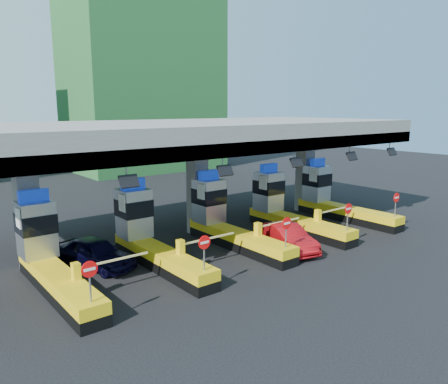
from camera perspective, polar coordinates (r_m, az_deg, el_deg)
ground at (r=25.62m, az=0.47°, el=-6.84°), size 120.00×120.00×0.00m
toll_canopy at (r=26.74m, az=-3.41°, el=7.29°), size 28.00×12.09×7.00m
toll_lane_far_left at (r=20.98m, az=-22.01°, el=-7.74°), size 4.43×8.00×4.16m
toll_lane_left at (r=22.78m, az=-9.85°, el=-5.63°), size 4.43×8.00×4.16m
toll_lane_center at (r=25.44m, az=0.08°, el=-3.70°), size 4.43×8.00×4.16m
toll_lane_right at (r=28.73m, az=7.90°, el=-2.09°), size 4.43×8.00×4.16m
toll_lane_far_right at (r=32.47m, az=14.02°, el=-0.80°), size 4.43×8.00×4.16m
bg_building_scaffold at (r=58.16m, az=-10.68°, el=16.88°), size 18.00×12.00×28.00m
van at (r=22.76m, az=-16.43°, el=-7.64°), size 3.16×4.76×1.51m
red_car at (r=24.64m, az=8.23°, el=-5.90°), size 2.63×4.71×1.47m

